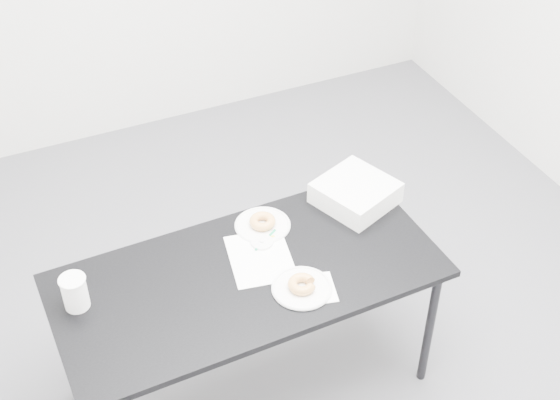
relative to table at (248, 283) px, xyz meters
name	(u,v)px	position (x,y,z in m)	size (l,w,h in m)	color
floor	(273,338)	(0.19, 0.20, -0.64)	(4.00, 4.00, 0.00)	#535358
table	(248,283)	(0.00, 0.00, 0.00)	(1.53, 0.75, 0.69)	black
scorecard	(260,258)	(0.08, 0.06, 0.05)	(0.24, 0.31, 0.00)	white
logo_patch	(269,237)	(0.16, 0.15, 0.06)	(0.05, 0.05, 0.00)	green
pen	(265,240)	(0.14, 0.14, 0.06)	(0.01, 0.01, 0.14)	#0D8F59
napkin	(314,289)	(0.20, -0.18, 0.05)	(0.16, 0.16, 0.00)	white
plate_near	(302,288)	(0.16, -0.17, 0.06)	(0.23, 0.23, 0.01)	white
donut_near	(302,284)	(0.16, -0.17, 0.08)	(0.11, 0.11, 0.04)	#C77D3F
plate_far	(263,225)	(0.16, 0.23, 0.06)	(0.23, 0.23, 0.01)	white
donut_far	(263,221)	(0.16, 0.23, 0.08)	(0.11, 0.11, 0.04)	#C77D3F
coffee_cup	(75,292)	(-0.64, 0.10, 0.12)	(0.09, 0.09, 0.14)	white
cup_lid	(262,242)	(0.12, 0.13, 0.06)	(0.09, 0.09, 0.01)	silver
bakery_box	(355,193)	(0.59, 0.21, 0.10)	(0.29, 0.29, 0.10)	white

